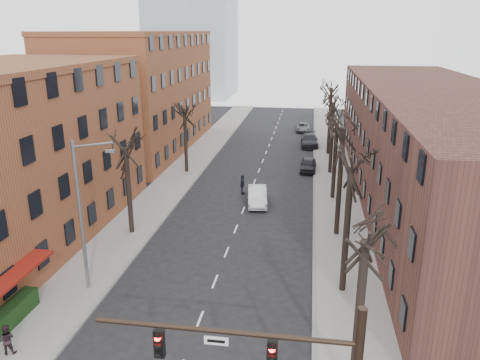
% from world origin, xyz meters
% --- Properties ---
extents(sidewalk_left, '(4.00, 90.00, 0.15)m').
position_xyz_m(sidewalk_left, '(-8.00, 35.00, 0.07)').
color(sidewalk_left, gray).
rests_on(sidewalk_left, ground).
extents(sidewalk_right, '(4.00, 90.00, 0.15)m').
position_xyz_m(sidewalk_right, '(8.00, 35.00, 0.07)').
color(sidewalk_right, gray).
rests_on(sidewalk_right, ground).
extents(building_left_far, '(12.00, 28.00, 14.00)m').
position_xyz_m(building_left_far, '(-16.00, 44.00, 7.00)').
color(building_left_far, brown).
rests_on(building_left_far, ground).
extents(building_right, '(12.00, 50.00, 10.00)m').
position_xyz_m(building_right, '(16.00, 30.00, 5.00)').
color(building_right, '#4D2A23').
rests_on(building_right, ground).
extents(awning_left, '(1.20, 7.00, 0.15)m').
position_xyz_m(awning_left, '(-9.40, 6.00, 0.00)').
color(awning_left, maroon).
rests_on(awning_left, ground).
extents(tree_right_b, '(5.20, 5.20, 10.80)m').
position_xyz_m(tree_right_b, '(7.60, 12.00, 0.00)').
color(tree_right_b, black).
rests_on(tree_right_b, ground).
extents(tree_right_c, '(5.20, 5.20, 11.60)m').
position_xyz_m(tree_right_c, '(7.60, 20.00, 0.00)').
color(tree_right_c, black).
rests_on(tree_right_c, ground).
extents(tree_right_d, '(5.20, 5.20, 10.00)m').
position_xyz_m(tree_right_d, '(7.60, 28.00, 0.00)').
color(tree_right_d, black).
rests_on(tree_right_d, ground).
extents(tree_right_e, '(5.20, 5.20, 10.80)m').
position_xyz_m(tree_right_e, '(7.60, 36.00, 0.00)').
color(tree_right_e, black).
rests_on(tree_right_e, ground).
extents(tree_right_f, '(5.20, 5.20, 11.60)m').
position_xyz_m(tree_right_f, '(7.60, 44.00, 0.00)').
color(tree_right_f, black).
rests_on(tree_right_f, ground).
extents(tree_left_a, '(5.20, 5.20, 9.50)m').
position_xyz_m(tree_left_a, '(-7.60, 18.00, 0.00)').
color(tree_left_a, black).
rests_on(tree_left_a, ground).
extents(tree_left_b, '(5.20, 5.20, 9.50)m').
position_xyz_m(tree_left_b, '(-7.60, 34.00, 0.00)').
color(tree_left_b, black).
rests_on(tree_left_b, ground).
extents(streetlight, '(2.45, 0.22, 9.03)m').
position_xyz_m(streetlight, '(-7.03, 10.00, 5.01)').
color(streetlight, slate).
rests_on(streetlight, ground).
extents(silver_sedan, '(2.21, 4.77, 1.51)m').
position_xyz_m(silver_sedan, '(1.00, 25.70, 0.76)').
color(silver_sedan, silver).
rests_on(silver_sedan, ground).
extents(parked_car_near, '(1.80, 4.20, 1.41)m').
position_xyz_m(parked_car_near, '(5.30, 36.62, 0.71)').
color(parked_car_near, black).
rests_on(parked_car_near, ground).
extents(parked_car_mid, '(2.41, 5.46, 1.56)m').
position_xyz_m(parked_car_mid, '(5.30, 48.15, 0.78)').
color(parked_car_mid, black).
rests_on(parked_car_mid, ground).
extents(parked_car_far, '(2.28, 4.59, 1.25)m').
position_xyz_m(parked_car_far, '(4.23, 57.68, 0.62)').
color(parked_car_far, slate).
rests_on(parked_car_far, ground).
extents(pedestrian_b, '(0.85, 0.74, 1.49)m').
position_xyz_m(pedestrian_b, '(-8.19, 3.86, 0.90)').
color(pedestrian_b, black).
rests_on(pedestrian_b, sidewalk_left).
extents(pedestrian_crossing, '(0.56, 1.13, 1.86)m').
position_xyz_m(pedestrian_crossing, '(-0.67, 28.06, 0.93)').
color(pedestrian_crossing, black).
rests_on(pedestrian_crossing, ground).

